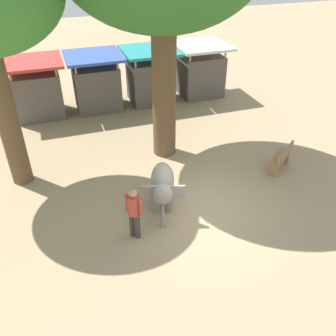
{
  "coord_description": "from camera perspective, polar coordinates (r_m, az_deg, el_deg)",
  "views": [
    {
      "loc": [
        -3.47,
        -7.72,
        7.2
      ],
      "look_at": [
        -0.39,
        1.35,
        0.8
      ],
      "focal_mm": 38.63,
      "sensor_mm": 36.0,
      "label": 1
    }
  ],
  "objects": [
    {
      "name": "elephant",
      "position": [
        10.74,
        -0.86,
        -2.63
      ],
      "size": [
        1.39,
        1.89,
        1.31
      ],
      "rotation": [
        0.0,
        0.0,
        4.41
      ],
      "color": "gray",
      "rests_on": "ground_plane"
    },
    {
      "name": "market_stall_white",
      "position": [
        18.77,
        5.11,
        14.78
      ],
      "size": [
        2.5,
        2.5,
        2.52
      ],
      "color": "#59514C",
      "rests_on": "ground_plane"
    },
    {
      "name": "ground_plane",
      "position": [
        11.11,
        4.19,
        -6.75
      ],
      "size": [
        60.0,
        60.0,
        0.0
      ],
      "primitive_type": "plane",
      "color": "tan"
    },
    {
      "name": "wooden_bench",
      "position": [
        13.3,
        17.49,
        1.62
      ],
      "size": [
        1.37,
        1.15,
        0.88
      ],
      "rotation": [
        0.0,
        0.0,
        0.63
      ],
      "color": "#9E7A51",
      "rests_on": "ground_plane"
    },
    {
      "name": "person_handler",
      "position": [
        9.69,
        -5.42,
        -6.62
      ],
      "size": [
        0.39,
        0.39,
        1.62
      ],
      "rotation": [
        0.0,
        0.0,
        0.78
      ],
      "color": "#3F3833",
      "rests_on": "ground_plane"
    },
    {
      "name": "market_stall_blue",
      "position": [
        17.44,
        -11.22,
        12.78
      ],
      "size": [
        2.5,
        2.5,
        2.52
      ],
      "color": "#59514C",
      "rests_on": "ground_plane"
    },
    {
      "name": "market_stall_teal",
      "position": [
        17.93,
        -2.79,
        13.95
      ],
      "size": [
        2.5,
        2.5,
        2.52
      ],
      "color": "#59514C",
      "rests_on": "ground_plane"
    },
    {
      "name": "market_stall_red",
      "position": [
        17.34,
        -19.85,
        11.29
      ],
      "size": [
        2.5,
        2.5,
        2.52
      ],
      "color": "#59514C",
      "rests_on": "ground_plane"
    }
  ]
}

